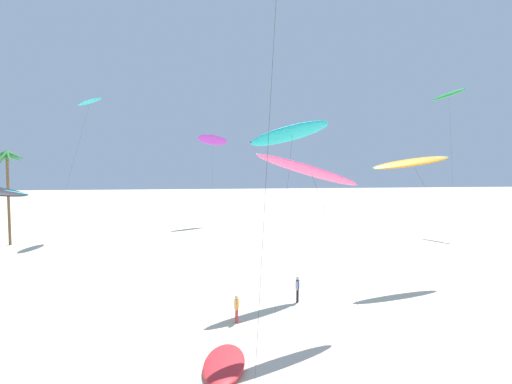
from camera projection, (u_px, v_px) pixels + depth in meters
name	position (u px, v px, depth m)	size (l,w,h in m)	color
palm_tree_1	(8.00, 165.00, 48.49)	(3.79, 3.72, 10.51)	brown
flying_kite_1	(293.00, 133.00, 30.55)	(6.83, 10.97, 12.76)	#19B2B7
flying_kite_5	(311.00, 171.00, 23.14)	(6.60, 4.84, 9.87)	#EA5193
flying_kite_6	(213.00, 140.00, 64.76)	(5.10, 11.07, 13.54)	purple
flying_kite_7	(412.00, 162.00, 33.48)	(7.66, 7.76, 9.97)	orange
flying_kite_8	(90.00, 102.00, 52.92)	(4.05, 11.04, 17.60)	#19B2B7
flying_kite_9	(449.00, 95.00, 57.86)	(4.01, 8.82, 18.99)	green
grounded_kite_0	(224.00, 364.00, 19.71)	(2.44, 4.41, 0.42)	red
person_foreground_walker	(237.00, 308.00, 25.30)	(0.28, 0.49, 1.60)	red
person_mid_field	(298.00, 288.00, 28.97)	(0.30, 0.47, 1.73)	black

